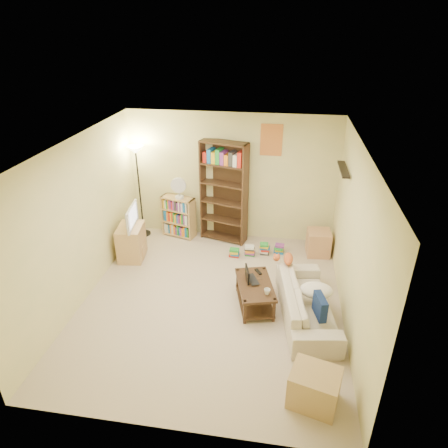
% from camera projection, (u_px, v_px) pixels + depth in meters
% --- Properties ---
extents(room, '(4.50, 4.54, 2.52)m').
position_uv_depth(room, '(210.00, 208.00, 5.57)').
color(room, '#BFA48F').
rests_on(room, ground).
extents(sofa, '(2.00, 1.24, 0.52)m').
position_uv_depth(sofa, '(307.00, 302.00, 5.86)').
color(sofa, beige).
rests_on(sofa, ground).
extents(navy_pillow, '(0.19, 0.36, 0.31)m').
position_uv_depth(navy_pillow, '(320.00, 306.00, 5.41)').
color(navy_pillow, '#122250').
rests_on(navy_pillow, sofa).
extents(cream_blanket, '(0.48, 0.34, 0.21)m').
position_uv_depth(cream_blanket, '(316.00, 290.00, 5.81)').
color(cream_blanket, white).
rests_on(cream_blanket, sofa).
extents(tabby_cat, '(0.41, 0.19, 0.14)m').
position_uv_depth(tabby_cat, '(286.00, 259.00, 6.32)').
color(tabby_cat, '#C9592A').
rests_on(tabby_cat, sofa).
extents(coffee_table, '(0.72, 1.01, 0.40)m').
position_uv_depth(coffee_table, '(255.00, 292.00, 6.10)').
color(coffee_table, '#412619').
rests_on(coffee_table, ground).
extents(laptop, '(0.48, 0.45, 0.03)m').
position_uv_depth(laptop, '(255.00, 279.00, 6.12)').
color(laptop, black).
rests_on(laptop, coffee_table).
extents(laptop_screen, '(0.09, 0.30, 0.20)m').
position_uv_depth(laptop_screen, '(247.00, 274.00, 6.06)').
color(laptop_screen, white).
rests_on(laptop_screen, laptop).
extents(mug, '(0.11, 0.11, 0.09)m').
position_uv_depth(mug, '(267.00, 292.00, 5.79)').
color(mug, silver).
rests_on(mug, coffee_table).
extents(tv_remote, '(0.13, 0.16, 0.02)m').
position_uv_depth(tv_remote, '(258.00, 272.00, 6.31)').
color(tv_remote, black).
rests_on(tv_remote, coffee_table).
extents(tv_stand, '(0.50, 0.65, 0.64)m').
position_uv_depth(tv_stand, '(131.00, 242.00, 7.34)').
color(tv_stand, tan).
rests_on(tv_stand, ground).
extents(television, '(0.71, 0.26, 0.40)m').
position_uv_depth(television, '(128.00, 217.00, 7.11)').
color(television, black).
rests_on(television, tv_stand).
extents(tall_bookshelf, '(0.95, 0.53, 2.00)m').
position_uv_depth(tall_bookshelf, '(224.00, 190.00, 7.64)').
color(tall_bookshelf, '#3D2517').
rests_on(tall_bookshelf, ground).
extents(short_bookshelf, '(0.71, 0.44, 0.85)m').
position_uv_depth(short_bookshelf, '(179.00, 217.00, 8.06)').
color(short_bookshelf, tan).
rests_on(short_bookshelf, ground).
extents(desk_fan, '(0.30, 0.17, 0.43)m').
position_uv_depth(desk_fan, '(179.00, 187.00, 7.71)').
color(desk_fan, silver).
rests_on(desk_fan, short_bookshelf).
extents(floor_lamp, '(0.32, 0.32, 1.87)m').
position_uv_depth(floor_lamp, '(137.00, 165.00, 7.62)').
color(floor_lamp, black).
rests_on(floor_lamp, ground).
extents(side_table, '(0.45, 0.45, 0.48)m').
position_uv_depth(side_table, '(318.00, 243.00, 7.49)').
color(side_table, tan).
rests_on(side_table, ground).
extents(end_cabinet, '(0.64, 0.58, 0.45)m').
position_uv_depth(end_cabinet, '(314.00, 388.00, 4.54)').
color(end_cabinet, tan).
rests_on(end_cabinet, ground).
extents(book_stacks, '(1.01, 0.41, 0.23)m').
position_uv_depth(book_stacks, '(258.00, 250.00, 7.52)').
color(book_stacks, red).
rests_on(book_stacks, ground).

